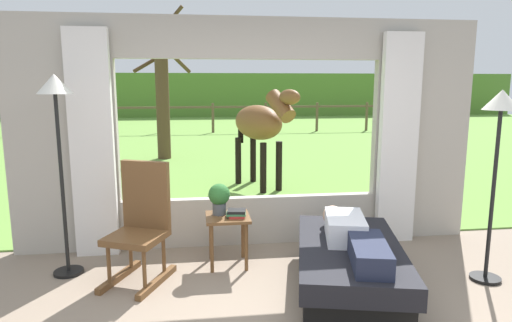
{
  "coord_description": "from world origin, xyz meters",
  "views": [
    {
      "loc": [
        -0.6,
        -2.68,
        1.84
      ],
      "look_at": [
        0.0,
        1.8,
        1.05
      ],
      "focal_mm": 31.24,
      "sensor_mm": 36.0,
      "label": 1
    }
  ],
  "objects_px": {
    "floor_lamp_left": "(57,115)",
    "horse": "(261,124)",
    "rocking_chair": "(141,223)",
    "book_stack": "(236,213)",
    "pasture_tree": "(163,91)",
    "recliner_sofa": "(349,266)",
    "potted_plant": "(219,197)",
    "floor_lamp_right": "(499,128)",
    "reclining_person": "(352,235)",
    "side_table": "(228,225)"
  },
  "relations": [
    {
      "from": "rocking_chair",
      "to": "pasture_tree",
      "type": "xyz_separation_m",
      "value": [
        -0.26,
        6.92,
        1.12
      ]
    },
    {
      "from": "reclining_person",
      "to": "horse",
      "type": "height_order",
      "value": "horse"
    },
    {
      "from": "potted_plant",
      "to": "rocking_chair",
      "type": "bearing_deg",
      "value": -160.0
    },
    {
      "from": "side_table",
      "to": "horse",
      "type": "distance_m",
      "value": 3.45
    },
    {
      "from": "recliner_sofa",
      "to": "potted_plant",
      "type": "bearing_deg",
      "value": 159.69
    },
    {
      "from": "floor_lamp_left",
      "to": "floor_lamp_right",
      "type": "bearing_deg",
      "value": -9.61
    },
    {
      "from": "book_stack",
      "to": "floor_lamp_left",
      "type": "height_order",
      "value": "floor_lamp_left"
    },
    {
      "from": "recliner_sofa",
      "to": "reclining_person",
      "type": "relative_size",
      "value": 1.3
    },
    {
      "from": "floor_lamp_left",
      "to": "horse",
      "type": "height_order",
      "value": "floor_lamp_left"
    },
    {
      "from": "book_stack",
      "to": "floor_lamp_right",
      "type": "xyz_separation_m",
      "value": [
        2.31,
        -0.63,
        0.88
      ]
    },
    {
      "from": "rocking_chair",
      "to": "floor_lamp_left",
      "type": "bearing_deg",
      "value": -171.49
    },
    {
      "from": "recliner_sofa",
      "to": "rocking_chair",
      "type": "bearing_deg",
      "value": 179.02
    },
    {
      "from": "potted_plant",
      "to": "book_stack",
      "type": "xyz_separation_m",
      "value": [
        0.16,
        -0.12,
        -0.14
      ]
    },
    {
      "from": "recliner_sofa",
      "to": "book_stack",
      "type": "height_order",
      "value": "book_stack"
    },
    {
      "from": "floor_lamp_left",
      "to": "horse",
      "type": "relative_size",
      "value": 1.08
    },
    {
      "from": "book_stack",
      "to": "floor_lamp_left",
      "type": "distance_m",
      "value": 1.93
    },
    {
      "from": "recliner_sofa",
      "to": "book_stack",
      "type": "xyz_separation_m",
      "value": [
        -0.96,
        0.63,
        0.34
      ]
    },
    {
      "from": "reclining_person",
      "to": "pasture_tree",
      "type": "bearing_deg",
      "value": 119.23
    },
    {
      "from": "recliner_sofa",
      "to": "potted_plant",
      "type": "relative_size",
      "value": 5.81
    },
    {
      "from": "side_table",
      "to": "horse",
      "type": "height_order",
      "value": "horse"
    },
    {
      "from": "recliner_sofa",
      "to": "rocking_chair",
      "type": "xyz_separation_m",
      "value": [
        -1.87,
        0.47,
        0.33
      ]
    },
    {
      "from": "book_stack",
      "to": "floor_lamp_right",
      "type": "height_order",
      "value": "floor_lamp_right"
    },
    {
      "from": "potted_plant",
      "to": "book_stack",
      "type": "bearing_deg",
      "value": -35.4
    },
    {
      "from": "floor_lamp_left",
      "to": "side_table",
      "type": "bearing_deg",
      "value": 0.4
    },
    {
      "from": "rocking_chair",
      "to": "potted_plant",
      "type": "relative_size",
      "value": 3.5
    },
    {
      "from": "pasture_tree",
      "to": "floor_lamp_right",
      "type": "bearing_deg",
      "value": -64.73
    },
    {
      "from": "rocking_chair",
      "to": "book_stack",
      "type": "distance_m",
      "value": 0.93
    },
    {
      "from": "side_table",
      "to": "pasture_tree",
      "type": "height_order",
      "value": "pasture_tree"
    },
    {
      "from": "book_stack",
      "to": "pasture_tree",
      "type": "distance_m",
      "value": 6.95
    },
    {
      "from": "floor_lamp_right",
      "to": "book_stack",
      "type": "bearing_deg",
      "value": 164.86
    },
    {
      "from": "horse",
      "to": "reclining_person",
      "type": "bearing_deg",
      "value": 68.96
    },
    {
      "from": "floor_lamp_left",
      "to": "horse",
      "type": "xyz_separation_m",
      "value": [
        2.37,
        3.28,
        -0.4
      ]
    },
    {
      "from": "rocking_chair",
      "to": "reclining_person",
      "type": "bearing_deg",
      "value": 8.09
    },
    {
      "from": "side_table",
      "to": "recliner_sofa",
      "type": "bearing_deg",
      "value": -33.26
    },
    {
      "from": "rocking_chair",
      "to": "horse",
      "type": "xyz_separation_m",
      "value": [
        1.63,
        3.48,
        0.61
      ]
    },
    {
      "from": "recliner_sofa",
      "to": "reclining_person",
      "type": "xyz_separation_m",
      "value": [
        0.0,
        -0.05,
        0.3
      ]
    },
    {
      "from": "floor_lamp_left",
      "to": "potted_plant",
      "type": "bearing_deg",
      "value": 2.73
    },
    {
      "from": "reclining_person",
      "to": "floor_lamp_left",
      "type": "height_order",
      "value": "floor_lamp_left"
    },
    {
      "from": "recliner_sofa",
      "to": "floor_lamp_left",
      "type": "relative_size",
      "value": 0.97
    },
    {
      "from": "side_table",
      "to": "book_stack",
      "type": "bearing_deg",
      "value": -33.96
    },
    {
      "from": "reclining_person",
      "to": "floor_lamp_left",
      "type": "xyz_separation_m",
      "value": [
        -2.62,
        0.72,
        1.03
      ]
    },
    {
      "from": "potted_plant",
      "to": "floor_lamp_right",
      "type": "relative_size",
      "value": 0.18
    },
    {
      "from": "reclining_person",
      "to": "potted_plant",
      "type": "xyz_separation_m",
      "value": [
        -1.13,
        0.79,
        0.18
      ]
    },
    {
      "from": "recliner_sofa",
      "to": "floor_lamp_left",
      "type": "distance_m",
      "value": 3.01
    },
    {
      "from": "reclining_person",
      "to": "rocking_chair",
      "type": "distance_m",
      "value": 1.95
    },
    {
      "from": "reclining_person",
      "to": "horse",
      "type": "distance_m",
      "value": 4.06
    },
    {
      "from": "book_stack",
      "to": "pasture_tree",
      "type": "bearing_deg",
      "value": 99.85
    },
    {
      "from": "pasture_tree",
      "to": "side_table",
      "type": "bearing_deg",
      "value": -80.77
    },
    {
      "from": "reclining_person",
      "to": "potted_plant",
      "type": "bearing_deg",
      "value": 158.0
    },
    {
      "from": "side_table",
      "to": "potted_plant",
      "type": "distance_m",
      "value": 0.29
    }
  ]
}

